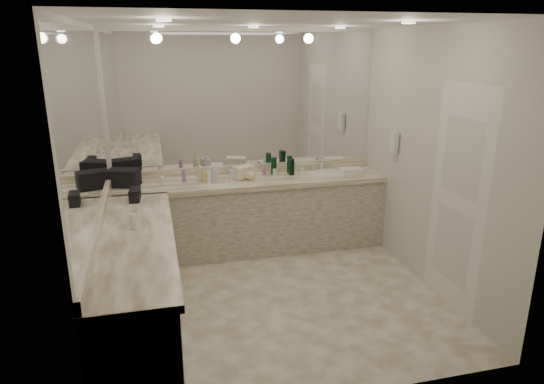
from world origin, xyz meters
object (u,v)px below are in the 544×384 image
object	(u,v)px
sink	(327,174)
soap_bottle_a	(200,172)
cream_cosmetic_case	(243,172)
soap_bottle_b	(213,174)
wall_phone	(394,143)
black_toiletry_bag	(124,178)
hand_towel	(351,170)
soap_bottle_c	(250,173)

from	to	relation	value
sink	soap_bottle_a	world-z (taller)	soap_bottle_a
cream_cosmetic_case	soap_bottle_a	bearing A→B (deg)	155.75
sink	soap_bottle_b	world-z (taller)	soap_bottle_b
wall_phone	cream_cosmetic_case	bearing A→B (deg)	161.54
wall_phone	black_toiletry_bag	size ratio (longest dim) A/B	0.72
soap_bottle_b	cream_cosmetic_case	bearing A→B (deg)	10.34
wall_phone	hand_towel	bearing A→B (deg)	119.26
hand_towel	soap_bottle_b	bearing A→B (deg)	-178.85
soap_bottle_c	wall_phone	bearing A→B (deg)	-16.22
sink	black_toiletry_bag	bearing A→B (deg)	179.09
sink	cream_cosmetic_case	xyz separation A→B (m)	(-1.03, 0.04, 0.07)
sink	black_toiletry_bag	xyz separation A→B (m)	(-2.38, 0.04, 0.10)
soap_bottle_b	soap_bottle_c	bearing A→B (deg)	-2.88
wall_phone	black_toiletry_bag	bearing A→B (deg)	169.77
black_toiletry_bag	wall_phone	bearing A→B (deg)	-10.23
wall_phone	hand_towel	world-z (taller)	wall_phone
cream_cosmetic_case	hand_towel	world-z (taller)	cream_cosmetic_case
black_toiletry_bag	cream_cosmetic_case	distance (m)	1.35
black_toiletry_bag	soap_bottle_b	world-z (taller)	same
sink	soap_bottle_c	bearing A→B (deg)	-177.40
wall_phone	cream_cosmetic_case	size ratio (longest dim) A/B	1.00
wall_phone	soap_bottle_a	size ratio (longest dim) A/B	1.09
hand_towel	soap_bottle_c	bearing A→B (deg)	-177.50
wall_phone	soap_bottle_c	world-z (taller)	wall_phone
cream_cosmetic_case	hand_towel	distance (m)	1.35
cream_cosmetic_case	soap_bottle_a	world-z (taller)	soap_bottle_a
soap_bottle_a	soap_bottle_b	bearing A→B (deg)	-27.29
cream_cosmetic_case	soap_bottle_a	size ratio (longest dim) A/B	1.09
soap_bottle_b	soap_bottle_a	bearing A→B (deg)	152.71
black_toiletry_bag	soap_bottle_c	world-z (taller)	black_toiletry_bag
sink	soap_bottle_c	distance (m)	0.97
cream_cosmetic_case	soap_bottle_b	distance (m)	0.37
cream_cosmetic_case	wall_phone	bearing A→B (deg)	-41.93
hand_towel	black_toiletry_bag	bearing A→B (deg)	179.46
cream_cosmetic_case	soap_bottle_c	world-z (taller)	soap_bottle_c
soap_bottle_a	soap_bottle_c	distance (m)	0.58
wall_phone	soap_bottle_a	distance (m)	2.24
sink	hand_towel	world-z (taller)	hand_towel
hand_towel	soap_bottle_c	xyz separation A→B (m)	(-1.28, -0.06, 0.06)
cream_cosmetic_case	black_toiletry_bag	bearing A→B (deg)	156.83
soap_bottle_a	soap_bottle_c	xyz separation A→B (m)	(0.57, -0.10, -0.03)
hand_towel	soap_bottle_b	xyz separation A→B (m)	(-1.71, -0.03, 0.07)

